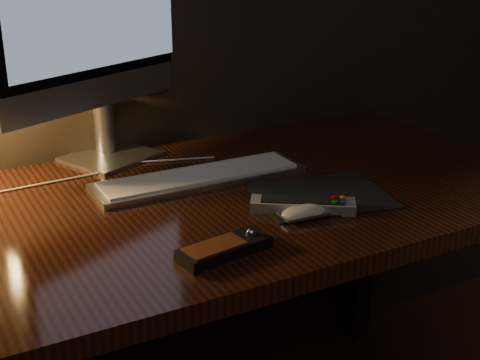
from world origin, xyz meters
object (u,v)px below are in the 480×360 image
monitor (100,1)px  tv_remote (303,205)px  keyboard (199,177)px  mouse (303,214)px  desk (172,244)px  media_remote (224,248)px

monitor → tv_remote: monitor is taller
monitor → keyboard: monitor is taller
monitor → mouse: 0.67m
keyboard → monitor: bearing=118.6°
monitor → mouse: bearing=-91.6°
desk → media_remote: size_ratio=9.04×
desk → mouse: (0.17, -0.26, 0.14)m
media_remote → tv_remote: media_remote is taller
desk → mouse: bearing=-56.7°
desk → tv_remote: tv_remote is taller
mouse → media_remote: bearing=-159.4°
media_remote → keyboard: bearing=62.4°
mouse → monitor: bearing=116.6°
mouse → media_remote: size_ratio=0.53×
monitor → media_remote: size_ratio=3.57×
tv_remote → keyboard: bearing=147.8°
media_remote → mouse: bearing=7.5°
keyboard → tv_remote: 0.27m
mouse → desk: bearing=127.2°
media_remote → tv_remote: size_ratio=0.87×
desk → keyboard: (0.08, 0.02, 0.14)m
keyboard → desk: bearing=-165.2°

